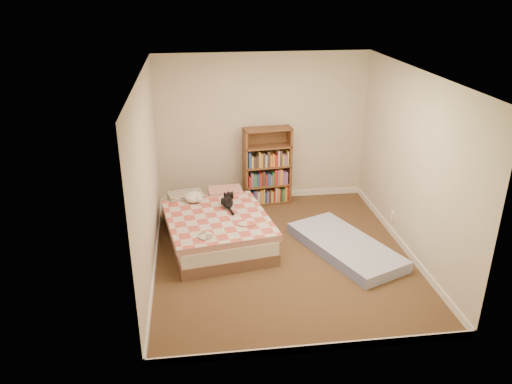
{
  "coord_description": "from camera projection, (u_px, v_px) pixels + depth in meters",
  "views": [
    {
      "loc": [
        -1.13,
        -5.96,
        3.56
      ],
      "look_at": [
        -0.33,
        0.3,
        0.85
      ],
      "focal_mm": 35.0,
      "sensor_mm": 36.0,
      "label": 1
    }
  ],
  "objects": [
    {
      "name": "white_dog",
      "position": [
        194.0,
        197.0,
        7.5
      ],
      "size": [
        0.31,
        0.33,
        0.15
      ],
      "rotation": [
        0.0,
        0.0,
        -0.1
      ],
      "color": "white",
      "rests_on": "bed"
    },
    {
      "name": "room",
      "position": [
        284.0,
        175.0,
        6.5
      ],
      "size": [
        3.51,
        4.01,
        2.51
      ],
      "color": "#4A371F",
      "rests_on": "ground"
    },
    {
      "name": "bookshelf",
      "position": [
        267.0,
        175.0,
        8.42
      ],
      "size": [
        0.82,
        0.35,
        1.33
      ],
      "rotation": [
        0.0,
        0.0,
        0.1
      ],
      "color": "brown",
      "rests_on": "room"
    },
    {
      "name": "floor_mattress",
      "position": [
        345.0,
        246.0,
        7.02
      ],
      "size": [
        1.42,
        1.93,
        0.16
      ],
      "primitive_type": "cube",
      "rotation": [
        0.0,
        0.0,
        0.4
      ],
      "color": "#7687C5",
      "rests_on": "room"
    },
    {
      "name": "bed",
      "position": [
        216.0,
        226.0,
        7.28
      ],
      "size": [
        1.63,
        2.09,
        0.51
      ],
      "rotation": [
        0.0,
        0.0,
        0.17
      ],
      "color": "brown",
      "rests_on": "room"
    },
    {
      "name": "black_cat",
      "position": [
        228.0,
        201.0,
        7.39
      ],
      "size": [
        0.26,
        0.63,
        0.14
      ],
      "rotation": [
        0.0,
        0.0,
        -0.24
      ],
      "color": "black",
      "rests_on": "bed"
    }
  ]
}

